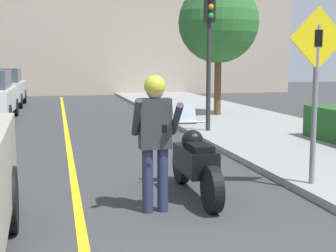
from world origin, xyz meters
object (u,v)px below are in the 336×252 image
(motorcycle, at_px, (195,162))
(crossing_sign, at_px, (316,79))
(traffic_light, at_px, (209,35))
(street_tree, at_px, (219,23))
(parked_car_silver, at_px, (2,87))
(person_biker, at_px, (155,129))

(motorcycle, height_order, crossing_sign, crossing_sign)
(motorcycle, xyz_separation_m, traffic_light, (2.02, 5.50, 2.14))
(street_tree, bearing_deg, motorcycle, -111.25)
(street_tree, relative_size, parked_car_silver, 1.08)
(crossing_sign, bearing_deg, parked_car_silver, 111.13)
(traffic_light, height_order, street_tree, street_tree)
(motorcycle, xyz_separation_m, crossing_sign, (1.79, -0.16, 1.19))
(traffic_light, bearing_deg, crossing_sign, -92.27)
(person_biker, bearing_deg, street_tree, 66.33)
(motorcycle, relative_size, person_biker, 1.22)
(motorcycle, height_order, traffic_light, traffic_light)
(traffic_light, bearing_deg, street_tree, 67.11)
(person_biker, bearing_deg, parked_car_silver, 102.48)
(crossing_sign, bearing_deg, motorcycle, 174.88)
(traffic_light, relative_size, parked_car_silver, 0.86)
(traffic_light, height_order, parked_car_silver, traffic_light)
(motorcycle, height_order, parked_car_silver, parked_car_silver)
(person_biker, distance_m, parked_car_silver, 16.54)
(crossing_sign, xyz_separation_m, traffic_light, (0.22, 5.66, 0.95))
(person_biker, distance_m, crossing_sign, 2.61)
(traffic_light, xyz_separation_m, parked_car_silver, (-6.30, 10.06, -1.78))
(person_biker, relative_size, traffic_light, 0.49)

